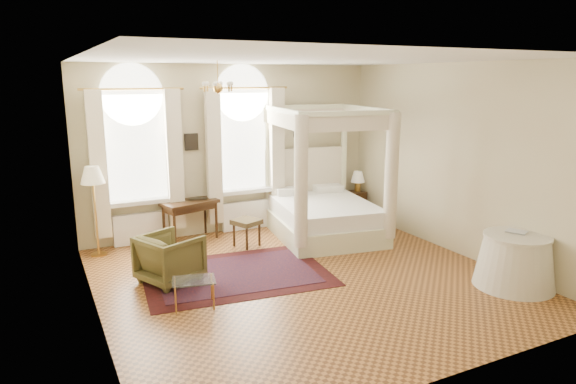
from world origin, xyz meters
name	(u,v)px	position (x,y,z in m)	size (l,w,h in m)	color
ground	(305,279)	(0.00, 0.00, 0.00)	(6.00, 6.00, 0.00)	#A96A31
room_walls	(306,152)	(0.00, 0.00, 1.98)	(6.00, 6.00, 6.00)	beige
window_left	(137,166)	(-1.90, 2.87, 1.49)	(1.62, 0.27, 3.29)	white
window_right	(245,158)	(0.20, 2.87, 1.49)	(1.62, 0.27, 3.29)	white
chandelier	(218,87)	(-0.90, 1.20, 2.91)	(0.51, 0.45, 0.50)	#B5893C
wall_pictures	(238,137)	(0.09, 2.97, 1.89)	(2.54, 0.03, 0.39)	black
canopy_bed	(325,208)	(1.39, 1.76, 0.57)	(2.22, 2.58, 2.50)	beige
nightstand	(354,205)	(2.70, 2.66, 0.29)	(0.41, 0.37, 0.58)	#311E0D
nightstand_lamp	(358,178)	(2.79, 2.70, 0.88)	(0.30, 0.30, 0.45)	#B5893C
writing_desk	(190,207)	(-1.01, 2.70, 0.66)	(1.13, 0.77, 0.77)	#311E0D
laptop	(199,198)	(-0.80, 2.81, 0.78)	(0.34, 0.22, 0.03)	black
stool	(247,224)	(-0.19, 1.90, 0.42)	(0.58, 0.58, 0.51)	#4E4021
armchair	(170,258)	(-1.87, 0.84, 0.37)	(0.80, 0.82, 0.75)	#4A431F
coffee_table	(194,282)	(-1.80, -0.19, 0.35)	(0.65, 0.52, 0.39)	silver
floor_lamp	(93,180)	(-2.70, 2.60, 1.35)	(0.41, 0.41, 1.58)	#B5893C
oriental_rug	(236,274)	(-0.87, 0.66, 0.01)	(3.06, 2.35, 0.01)	#410F10
side_table	(515,261)	(2.66, -1.62, 0.39)	(1.16, 1.16, 0.79)	silver
book	(514,233)	(2.65, -1.57, 0.81)	(0.21, 0.28, 0.03)	black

